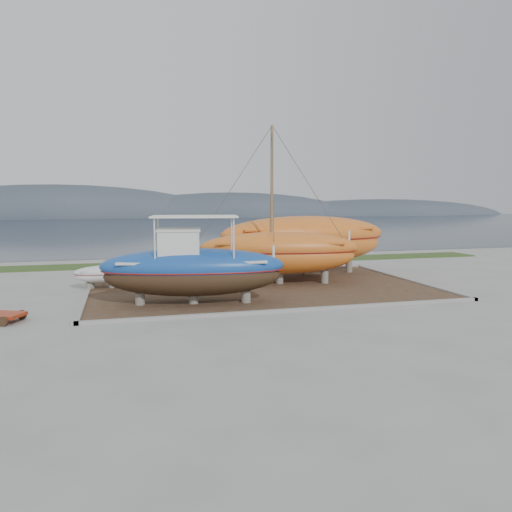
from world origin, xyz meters
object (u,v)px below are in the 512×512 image
object	(u,v)px
blue_caique	(193,260)
orange_bare_hull	(305,246)
red_trailer	(0,318)
white_dinghy	(112,277)
orange_sailboat	(280,206)

from	to	relation	value
blue_caique	orange_bare_hull	xyz separation A→B (m)	(8.16, 7.15, -0.21)
orange_bare_hull	red_trailer	xyz separation A→B (m)	(-16.04, -8.48, -1.70)
blue_caique	white_dinghy	xyz separation A→B (m)	(-3.70, 5.34, -1.43)
blue_caique	orange_sailboat	xyz separation A→B (m)	(5.54, 4.22, 2.41)
orange_bare_hull	red_trailer	world-z (taller)	orange_bare_hull
orange_sailboat	orange_bare_hull	distance (m)	4.72
orange_bare_hull	red_trailer	size ratio (longest dim) A/B	4.34
white_dinghy	red_trailer	distance (m)	7.89
white_dinghy	orange_bare_hull	world-z (taller)	orange_bare_hull
blue_caique	red_trailer	distance (m)	8.23
orange_bare_hull	orange_sailboat	bearing A→B (deg)	-135.41
white_dinghy	orange_sailboat	bearing A→B (deg)	-4.83
blue_caique	red_trailer	xyz separation A→B (m)	(-7.89, -1.33, -1.91)
white_dinghy	blue_caique	bearing A→B (deg)	-53.20
white_dinghy	orange_bare_hull	xyz separation A→B (m)	(11.86, 1.81, 1.22)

